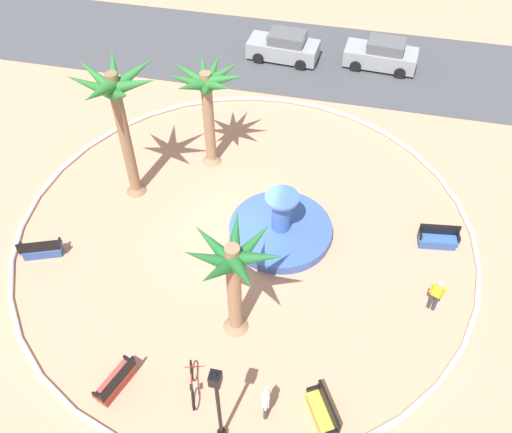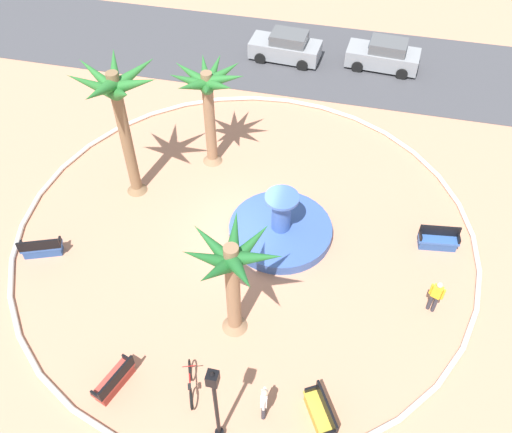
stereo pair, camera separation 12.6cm
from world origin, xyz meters
The scene contains 17 objects.
ground_plane centered at (0.00, 0.00, 0.00)m, with size 80.00×80.00×0.00m, color tan.
plaza_curb centered at (0.00, 0.00, 0.10)m, with size 18.98×18.98×0.20m, color silver.
street_asphalt centered at (0.00, 13.89, 0.01)m, with size 48.00×8.00×0.03m, color #424247.
fountain centered at (1.43, 0.23, 0.31)m, with size 4.25×4.25×2.21m.
palm_tree_near_fountain centered at (-2.57, 4.03, 3.80)m, with size 3.30×3.21×5.03m.
palm_tree_by_curb centered at (0.69, -4.44, 3.40)m, with size 3.30×3.29×4.72m.
palm_tree_mid_plaza centered at (-5.31, 1.34, 4.69)m, with size 3.63×3.69×6.31m.
bench_east centered at (7.74, 1.02, 0.35)m, with size 1.65×0.70×1.00m.
bench_west centered at (-2.57, -7.56, 0.35)m, with size 0.99×1.68×1.00m.
bench_north centered at (4.17, -7.12, 0.35)m, with size 1.24×1.63×1.00m.
bench_southeast centered at (-7.62, -2.96, 0.35)m, with size 1.67×1.04×1.00m.
lamppost centered at (1.22, -8.36, 2.48)m, with size 0.32×0.32×4.23m.
bicycle_red_frame centered at (-0.10, -7.11, 0.38)m, with size 0.69×1.64×0.94m.
person_cyclist_helmet centered at (2.42, -7.42, 0.95)m, with size 0.24×0.53×1.70m.
person_cyclist_photo centered at (7.55, -2.13, 0.92)m, with size 0.50×0.31×1.64m.
parked_car_leftmost centered at (-0.94, 13.52, 0.78)m, with size 4.11×2.13×1.67m.
parked_car_second centered at (4.58, 13.89, 0.78)m, with size 4.11×2.13×1.67m.
Camera 1 is at (3.69, -14.53, 17.22)m, focal length 38.45 mm.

